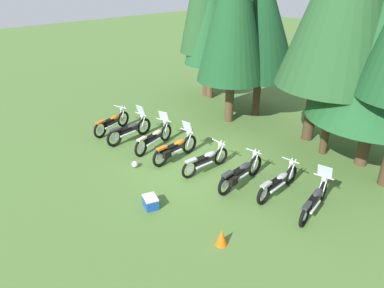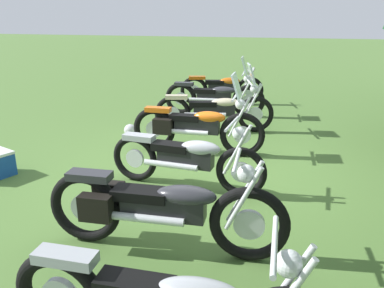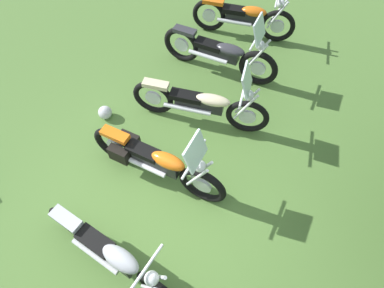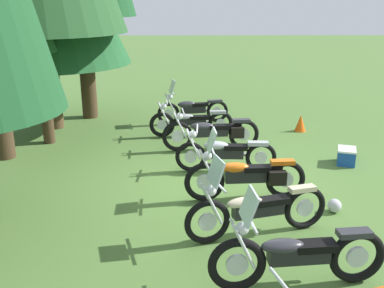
{
  "view_description": "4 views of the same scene",
  "coord_description": "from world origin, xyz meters",
  "views": [
    {
      "loc": [
        8.79,
        -8.21,
        6.74
      ],
      "look_at": [
        -0.5,
        0.31,
        0.56
      ],
      "focal_mm": 33.97,
      "sensor_mm": 36.0,
      "label": 1
    },
    {
      "loc": [
        5.23,
        1.38,
        2.24
      ],
      "look_at": [
        0.26,
        -0.09,
        0.51
      ],
      "focal_mm": 35.75,
      "sensor_mm": 36.0,
      "label": 2
    },
    {
      "loc": [
        1.13,
        1.42,
        4.63
      ],
      "look_at": [
        -1.03,
        0.16,
        0.96
      ],
      "focal_mm": 30.36,
      "sensor_mm": 36.0,
      "label": 3
    },
    {
      "loc": [
        -8.29,
        0.83,
        3.58
      ],
      "look_at": [
        -0.2,
        0.68,
        0.92
      ],
      "focal_mm": 40.97,
      "sensor_mm": 36.0,
      "label": 4
    }
  ],
  "objects": [
    {
      "name": "ground_plane",
      "position": [
        0.0,
        0.0,
        0.0
      ],
      "size": [
        80.0,
        80.0,
        0.0
      ],
      "primitive_type": "plane",
      "color": "#4C7033"
    },
    {
      "name": "motorcycle_0",
      "position": [
        -4.7,
        -0.7,
        0.46
      ],
      "size": [
        0.87,
        2.17,
        1.02
      ],
      "rotation": [
        0.0,
        0.0,
        1.84
      ],
      "color": "black",
      "rests_on": "ground_plane"
    },
    {
      "name": "motorcycle_1",
      "position": [
        -3.42,
        -0.6,
        0.47
      ],
      "size": [
        0.71,
        2.37,
        1.39
      ],
      "rotation": [
        0.0,
        0.0,
        1.66
      ],
      "color": "black",
      "rests_on": "ground_plane"
    },
    {
      "name": "motorcycle_2",
      "position": [
        -2.12,
        -0.28,
        0.47
      ],
      "size": [
        0.92,
        2.35,
        1.38
      ],
      "rotation": [
        0.0,
        0.0,
        1.84
      ],
      "color": "black",
      "rests_on": "ground_plane"
    },
    {
      "name": "motorcycle_3",
      "position": [
        -0.77,
        -0.32,
        0.48
      ],
      "size": [
        0.68,
        2.29,
        1.39
      ],
      "rotation": [
        0.0,
        0.0,
        1.63
      ],
      "color": "black",
      "rests_on": "ground_plane"
    },
    {
      "name": "motorcycle_4",
      "position": [
        0.64,
        -0.05,
        0.44
      ],
      "size": [
        0.69,
        2.2,
        0.99
      ],
      "rotation": [
        0.0,
        0.0,
        1.52
      ],
      "color": "black",
      "rests_on": "ground_plane"
    },
    {
      "name": "dropped_helmet",
      "position": [
        -1.33,
        -1.82,
        0.12
      ],
      "size": [
        0.25,
        0.25,
        0.25
      ],
      "primitive_type": "sphere",
      "color": "silver",
      "rests_on": "ground_plane"
    }
  ]
}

